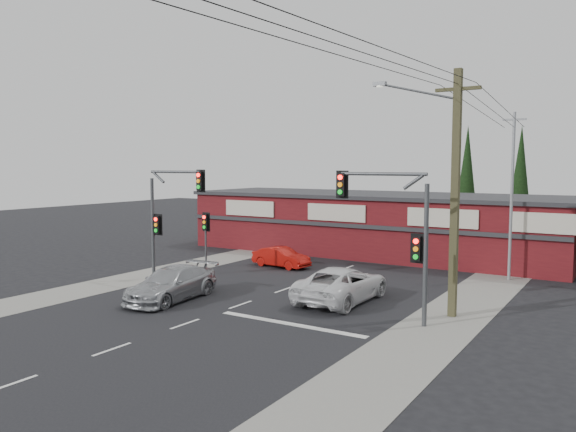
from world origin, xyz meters
The scene contains 18 objects.
ground centered at (0.00, 0.00, 0.00)m, with size 120.00×120.00×0.00m, color black.
road_strip centered at (0.00, 5.00, 0.01)m, with size 14.00×70.00×0.01m, color black.
verge_left centered at (-8.50, 5.00, 0.01)m, with size 3.00×70.00×0.02m, color gray.
verge_right centered at (8.50, 5.00, 0.01)m, with size 3.00×70.00×0.02m, color gray.
stop_line centered at (3.50, -1.50, 0.01)m, with size 6.50×0.35×0.01m, color silver.
white_suv centered at (3.48, 2.96, 0.79)m, with size 2.61×5.66×1.57m, color silver.
silver_suv centered at (-3.26, -1.03, 0.75)m, with size 2.11×5.19×1.51m, color #AAADB0.
red_sedan centered at (-3.54, 8.70, 0.61)m, with size 1.29×3.70×1.22m, color #B1100A.
lane_dashes centered at (0.00, -1.90, 0.01)m, with size 0.12×33.81×0.01m.
shop_building centered at (-0.99, 16.99, 2.13)m, with size 27.30×8.40×4.22m.
conifer_near centered at (3.50, 24.00, 5.48)m, with size 1.80×1.80×9.25m.
conifer_far centered at (7.00, 26.00, 5.48)m, with size 1.80×1.80×9.25m.
traffic_mast_left centered at (-6.43, 2.00, 3.93)m, with size 3.77×0.27×5.97m.
traffic_mast_right centered at (6.86, 1.00, 3.95)m, with size 3.96×0.27×5.97m.
pedestal_signal centered at (-7.20, 6.01, 2.41)m, with size 0.55×0.27×3.38m.
utility_pole centered at (8.36, 2.99, 5.40)m, with size 4.38×0.59×10.00m.
steel_pole centered at (9.00, 12.00, 4.70)m, with size 1.20×0.16×9.00m.
power_lines centered at (8.47, -2.47, 9.04)m, with size 2.01×29.00×1.22m.
Camera 1 is at (14.82, -19.67, 6.18)m, focal length 35.00 mm.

